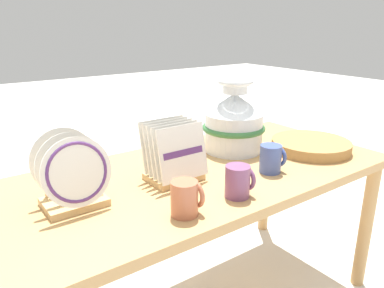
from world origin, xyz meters
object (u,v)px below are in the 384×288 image
(mug_plum_glaze, at_px, (238,181))
(mug_cobalt_glaze, at_px, (271,158))
(wicker_charger_stack, at_px, (311,145))
(mug_terracotta_glaze, at_px, (186,198))
(dish_rack_round_plates, at_px, (73,179))
(ceramic_vase, at_px, (234,121))
(dish_rack_square_plates, at_px, (173,157))

(mug_plum_glaze, bearing_deg, mug_cobalt_glaze, 18.73)
(wicker_charger_stack, distance_m, mug_terracotta_glaze, 0.77)
(mug_cobalt_glaze, bearing_deg, mug_terracotta_glaze, -169.60)
(dish_rack_round_plates, distance_m, mug_plum_glaze, 0.50)
(ceramic_vase, bearing_deg, wicker_charger_stack, -36.58)
(dish_rack_square_plates, xyz_separation_m, wicker_charger_stack, (0.64, -0.08, -0.06))
(wicker_charger_stack, relative_size, mug_cobalt_glaze, 3.21)
(mug_terracotta_glaze, bearing_deg, mug_cobalt_glaze, 10.40)
(dish_rack_round_plates, xyz_separation_m, dish_rack_square_plates, (0.35, -0.01, -0.01))
(dish_rack_square_plates, relative_size, mug_terracotta_glaze, 1.99)
(wicker_charger_stack, bearing_deg, dish_rack_round_plates, 174.80)
(dish_rack_round_plates, relative_size, wicker_charger_stack, 0.68)
(mug_plum_glaze, relative_size, mug_terracotta_glaze, 1.00)
(ceramic_vase, distance_m, dish_rack_round_plates, 0.73)
(ceramic_vase, height_order, mug_terracotta_glaze, ceramic_vase)
(ceramic_vase, distance_m, mug_plum_glaze, 0.45)
(mug_cobalt_glaze, bearing_deg, mug_plum_glaze, -161.27)
(mug_plum_glaze, xyz_separation_m, mug_terracotta_glaze, (-0.20, 0.00, 0.00))
(dish_rack_square_plates, height_order, wicker_charger_stack, dish_rack_square_plates)
(dish_rack_round_plates, distance_m, dish_rack_square_plates, 0.35)
(dish_rack_round_plates, relative_size, mug_terracotta_glaze, 2.18)
(dish_rack_square_plates, distance_m, mug_plum_glaze, 0.25)
(wicker_charger_stack, xyz_separation_m, mug_cobalt_glaze, (-0.32, -0.07, 0.03))
(mug_cobalt_glaze, relative_size, mug_terracotta_glaze, 1.00)
(ceramic_vase, xyz_separation_m, mug_terracotta_glaze, (-0.49, -0.34, -0.08))
(dish_rack_round_plates, height_order, dish_rack_square_plates, dish_rack_round_plates)
(dish_rack_square_plates, relative_size, wicker_charger_stack, 0.62)
(wicker_charger_stack, bearing_deg, mug_terracotta_glaze, -169.09)
(mug_cobalt_glaze, bearing_deg, wicker_charger_stack, 11.61)
(ceramic_vase, height_order, mug_cobalt_glaze, ceramic_vase)
(dish_rack_square_plates, distance_m, mug_terracotta_glaze, 0.26)
(wicker_charger_stack, xyz_separation_m, mug_plum_glaze, (-0.55, -0.15, 0.03))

